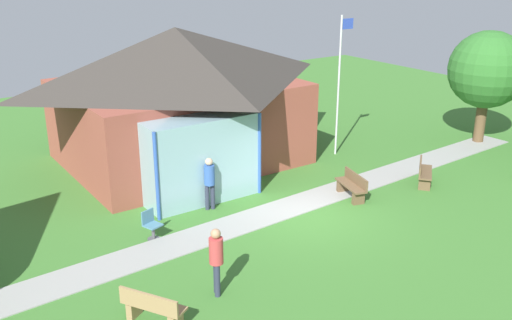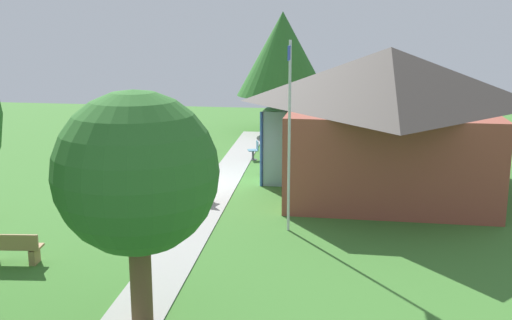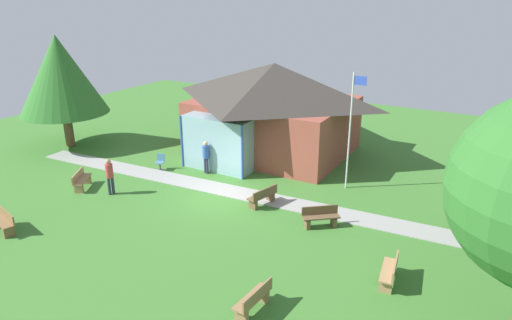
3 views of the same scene
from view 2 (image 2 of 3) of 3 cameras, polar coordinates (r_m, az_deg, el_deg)
ground_plane at (r=23.48m, az=-5.25°, el=-2.35°), size 44.00×44.00×0.00m
pavilion at (r=23.18m, az=11.77°, el=4.07°), size 9.38×8.58×5.20m
footpath at (r=23.30m, az=-3.38°, el=-2.40°), size 23.75×2.49×0.03m
flagpole at (r=17.65m, az=3.10°, el=2.94°), size 0.64×0.08×5.58m
bench_rear_near_path at (r=21.42m, az=-6.02°, el=-2.72°), size 0.82×1.56×0.84m
bench_lawn_far_right at (r=17.00m, az=-21.71°, el=-7.68°), size 0.62×1.54×0.84m
bench_mid_left at (r=30.10m, az=-6.66°, el=1.72°), size 1.14×1.52×0.84m
bench_mid_right at (r=18.88m, az=-10.02°, el=-4.96°), size 1.44×1.28×0.84m
bench_front_left at (r=30.91m, az=-14.95°, el=1.66°), size 1.56×0.80×0.84m
patio_chair_west at (r=27.66m, az=-0.15°, el=0.87°), size 0.55×0.55×0.86m
visitor_by_porch at (r=25.08m, az=0.77°, el=1.06°), size 0.34×0.34×1.74m
visitor_strolling_lawn at (r=28.26m, az=-7.27°, el=2.27°), size 0.34×0.34×1.74m
tree_east_hedge at (r=12.18m, az=-11.05°, el=-1.30°), size 3.25×3.25×4.81m
tree_west_hedge at (r=34.46m, az=2.48°, el=9.80°), size 5.08×5.08×6.67m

